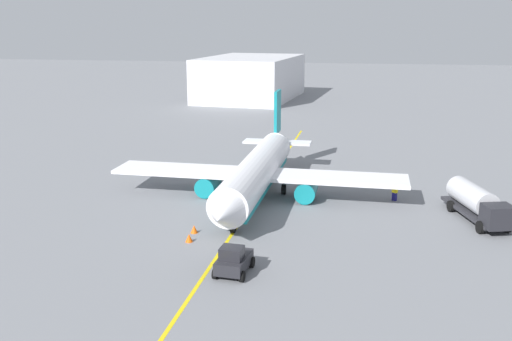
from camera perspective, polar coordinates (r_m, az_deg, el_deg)
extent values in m
plane|color=slate|center=(59.83, 0.00, -2.78)|extent=(400.00, 400.00, 0.00)
cylinder|color=white|center=(59.05, 0.00, -0.17)|extent=(24.35, 4.19, 3.64)
cube|color=teal|center=(59.31, 0.00, -1.10)|extent=(22.98, 3.50, 1.02)
cone|color=white|center=(46.47, -3.29, -4.33)|extent=(3.45, 3.57, 3.50)
cone|color=white|center=(72.54, 2.21, 2.91)|extent=(4.79, 3.20, 3.10)
cube|color=teal|center=(71.20, 2.15, 5.84)|extent=(3.21, 0.43, 5.20)
cube|color=white|center=(71.88, 2.12, 2.83)|extent=(2.59, 8.45, 0.24)
cube|color=white|center=(60.12, 0.19, -0.35)|extent=(5.49, 30.88, 0.36)
cylinder|color=teal|center=(58.94, 5.00, -1.98)|extent=(3.25, 2.17, 2.10)
cylinder|color=teal|center=(60.89, -4.77, -1.43)|extent=(3.25, 2.17, 2.10)
cylinder|color=#4C4C51|center=(50.11, -2.29, -4.93)|extent=(0.24, 0.24, 1.18)
cylinder|color=black|center=(50.31, -2.28, -5.56)|extent=(1.11, 0.42, 1.10)
cylinder|color=#4C4C51|center=(60.96, 2.77, -1.35)|extent=(0.24, 0.24, 1.18)
cylinder|color=black|center=(61.13, 2.76, -1.88)|extent=(1.11, 0.42, 1.10)
cylinder|color=#4C4C51|center=(61.92, -2.00, -1.09)|extent=(0.24, 0.24, 1.18)
cylinder|color=black|center=(62.08, -1.99, -1.61)|extent=(1.11, 0.42, 1.10)
cube|color=#2D2D33|center=(57.32, 20.79, -3.82)|extent=(9.40, 4.91, 0.30)
cube|color=#232328|center=(53.58, 22.82, -4.22)|extent=(2.59, 2.86, 2.00)
cube|color=black|center=(52.72, 23.33, -4.11)|extent=(0.71, 1.97, 0.90)
cylinder|color=silver|center=(57.45, 20.64, -2.41)|extent=(6.65, 3.94, 2.30)
cylinder|color=black|center=(54.85, 23.66, -5.09)|extent=(1.15, 0.64, 1.10)
cylinder|color=black|center=(53.68, 21.33, -5.28)|extent=(1.15, 0.64, 1.10)
cylinder|color=black|center=(59.77, 20.92, -3.25)|extent=(1.15, 0.64, 1.10)
cylinder|color=black|center=(58.70, 18.74, -3.37)|extent=(1.15, 0.64, 1.10)
cube|color=#232328|center=(42.48, -2.20, -9.05)|extent=(3.76, 2.31, 0.90)
cube|color=black|center=(41.69, -2.42, -8.18)|extent=(1.54, 1.72, 0.90)
cylinder|color=black|center=(44.08, -2.94, -8.79)|extent=(0.82, 0.37, 0.80)
cylinder|color=black|center=(43.54, -0.41, -9.07)|extent=(0.82, 0.37, 0.80)
cylinder|color=black|center=(41.83, -4.06, -10.14)|extent=(0.82, 0.37, 0.80)
cylinder|color=black|center=(41.27, -1.39, -10.47)|extent=(0.82, 0.37, 0.80)
cube|color=navy|center=(60.70, 13.56, -2.53)|extent=(0.52, 0.54, 0.85)
cube|color=yellow|center=(60.50, 13.61, -1.87)|extent=(0.60, 0.63, 0.60)
sphere|color=tan|center=(60.38, 13.63, -1.47)|extent=(0.24, 0.24, 0.24)
cone|color=#F2590F|center=(48.58, -6.65, -6.65)|extent=(0.63, 0.63, 0.70)
cone|color=#F2590F|center=(50.51, -6.16, -5.79)|extent=(0.63, 0.63, 0.70)
cube|color=silver|center=(137.01, -0.51, 9.17)|extent=(32.81, 22.64, 9.77)
cube|color=#4C515B|center=(140.27, -4.38, 8.66)|extent=(21.53, 2.48, 6.45)
cube|color=yellow|center=(59.83, 0.00, -2.78)|extent=(77.55, 2.04, 0.01)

